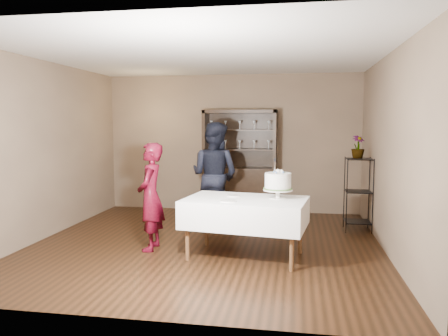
{
  "coord_description": "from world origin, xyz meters",
  "views": [
    {
      "loc": [
        1.3,
        -6.07,
        1.77
      ],
      "look_at": [
        0.25,
        0.1,
        1.11
      ],
      "focal_mm": 35.0,
      "sensor_mm": 36.0,
      "label": 1
    }
  ],
  "objects_px": {
    "cake_table": "(245,213)",
    "cake": "(278,183)",
    "china_hutch": "(240,179)",
    "plant_etagere": "(358,191)",
    "man": "(214,175)",
    "woman": "(151,197)",
    "potted_plant": "(358,147)"
  },
  "relations": [
    {
      "from": "cake_table",
      "to": "cake",
      "type": "bearing_deg",
      "value": 11.29
    },
    {
      "from": "china_hutch",
      "to": "plant_etagere",
      "type": "bearing_deg",
      "value": -26.83
    },
    {
      "from": "man",
      "to": "cake",
      "type": "distance_m",
      "value": 1.87
    },
    {
      "from": "china_hutch",
      "to": "man",
      "type": "xyz_separation_m",
      "value": [
        -0.28,
        -1.19,
        0.22
      ]
    },
    {
      "from": "woman",
      "to": "cake",
      "type": "distance_m",
      "value": 1.77
    },
    {
      "from": "china_hutch",
      "to": "plant_etagere",
      "type": "relative_size",
      "value": 1.67
    },
    {
      "from": "cake",
      "to": "potted_plant",
      "type": "xyz_separation_m",
      "value": [
        1.2,
        1.64,
        0.38
      ]
    },
    {
      "from": "woman",
      "to": "man",
      "type": "xyz_separation_m",
      "value": [
        0.62,
        1.44,
        0.14
      ]
    },
    {
      "from": "plant_etagere",
      "to": "woman",
      "type": "relative_size",
      "value": 0.8
    },
    {
      "from": "plant_etagere",
      "to": "cake",
      "type": "height_order",
      "value": "cake"
    },
    {
      "from": "cake",
      "to": "potted_plant",
      "type": "height_order",
      "value": "potted_plant"
    },
    {
      "from": "plant_etagere",
      "to": "woman",
      "type": "height_order",
      "value": "woman"
    },
    {
      "from": "woman",
      "to": "cake_table",
      "type": "bearing_deg",
      "value": 79.48
    },
    {
      "from": "plant_etagere",
      "to": "cake",
      "type": "distance_m",
      "value": 2.06
    },
    {
      "from": "cake",
      "to": "potted_plant",
      "type": "bearing_deg",
      "value": 53.73
    },
    {
      "from": "china_hutch",
      "to": "man",
      "type": "relative_size",
      "value": 1.13
    },
    {
      "from": "china_hutch",
      "to": "cake",
      "type": "bearing_deg",
      "value": -72.35
    },
    {
      "from": "cake",
      "to": "china_hutch",
      "type": "bearing_deg",
      "value": 107.65
    },
    {
      "from": "china_hutch",
      "to": "cake_table",
      "type": "distance_m",
      "value": 2.79
    },
    {
      "from": "woman",
      "to": "potted_plant",
      "type": "distance_m",
      "value": 3.41
    },
    {
      "from": "china_hutch",
      "to": "cake",
      "type": "relative_size",
      "value": 3.78
    },
    {
      "from": "china_hutch",
      "to": "cake",
      "type": "xyz_separation_m",
      "value": [
        0.85,
        -2.67,
        0.32
      ]
    },
    {
      "from": "china_hutch",
      "to": "woman",
      "type": "bearing_deg",
      "value": -108.9
    },
    {
      "from": "cake",
      "to": "potted_plant",
      "type": "distance_m",
      "value": 2.07
    },
    {
      "from": "cake_table",
      "to": "cake",
      "type": "relative_size",
      "value": 3.16
    },
    {
      "from": "man",
      "to": "potted_plant",
      "type": "distance_m",
      "value": 2.38
    },
    {
      "from": "cake_table",
      "to": "potted_plant",
      "type": "relative_size",
      "value": 4.5
    },
    {
      "from": "plant_etagere",
      "to": "potted_plant",
      "type": "xyz_separation_m",
      "value": [
        -0.03,
        0.02,
        0.72
      ]
    },
    {
      "from": "cake_table",
      "to": "plant_etagere",
      "type": "bearing_deg",
      "value": 46.03
    },
    {
      "from": "cake",
      "to": "man",
      "type": "bearing_deg",
      "value": 127.17
    },
    {
      "from": "china_hutch",
      "to": "cake_table",
      "type": "xyz_separation_m",
      "value": [
        0.44,
        -2.76,
        -0.07
      ]
    },
    {
      "from": "woman",
      "to": "cake",
      "type": "relative_size",
      "value": 2.82
    }
  ]
}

